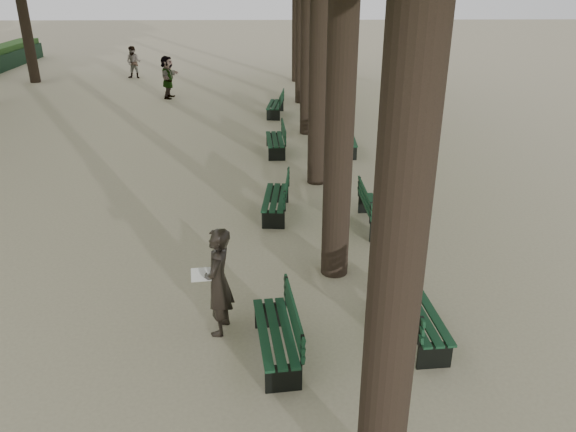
{
  "coord_description": "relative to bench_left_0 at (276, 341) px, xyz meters",
  "views": [
    {
      "loc": [
        0.39,
        -6.54,
        5.44
      ],
      "look_at": [
        0.6,
        3.0,
        1.2
      ],
      "focal_mm": 35.0,
      "sensor_mm": 36.0,
      "label": 1
    }
  ],
  "objects": [
    {
      "name": "ground",
      "position": [
        -0.37,
        -0.43,
        -0.27
      ],
      "size": [
        120.0,
        120.0,
        0.0
      ],
      "primitive_type": "plane",
      "color": "tan",
      "rests_on": "ground"
    },
    {
      "name": "bench_right_3",
      "position": [
        2.27,
        14.8,
        0.0
      ],
      "size": [
        0.61,
        1.81,
        0.92
      ],
      "color": "black",
      "rests_on": "ground"
    },
    {
      "name": "bench_right_0",
      "position": [
        2.27,
        0.46,
        0.0
      ],
      "size": [
        0.71,
        1.84,
        0.92
      ],
      "color": "black",
      "rests_on": "ground"
    },
    {
      "name": "pedestrian_c",
      "position": [
        6.41,
        19.81,
        0.55
      ],
      "size": [
        0.96,
        0.85,
        1.65
      ],
      "primitive_type": "imported",
      "rotation": [
        0.0,
        0.0,
        0.66
      ],
      "color": "#262628",
      "rests_on": "ground"
    },
    {
      "name": "man_with_map",
      "position": [
        -0.9,
        0.69,
        0.64
      ],
      "size": [
        0.68,
        0.78,
        1.83
      ],
      "color": "black",
      "rests_on": "ground"
    },
    {
      "name": "bench_right_2",
      "position": [
        2.27,
        10.26,
        0.0
      ],
      "size": [
        0.63,
        1.82,
        0.92
      ],
      "color": "black",
      "rests_on": "ground"
    },
    {
      "name": "pedestrian_e",
      "position": [
        -4.8,
        18.58,
        0.66
      ],
      "size": [
        0.54,
        1.76,
        1.87
      ],
      "primitive_type": "imported",
      "rotation": [
        0.0,
        0.0,
        1.47
      ],
      "color": "#262628",
      "rests_on": "ground"
    },
    {
      "name": "bench_left_1",
      "position": [
        0.0,
        5.35,
        0.0
      ],
      "size": [
        0.7,
        1.84,
        0.92
      ],
      "color": "black",
      "rests_on": "ground"
    },
    {
      "name": "pedestrian_a",
      "position": [
        -7.46,
        23.56,
        0.56
      ],
      "size": [
        0.84,
        0.44,
        1.65
      ],
      "primitive_type": "imported",
      "rotation": [
        0.0,
        0.0,
        6.15
      ],
      "color": "#262628",
      "rests_on": "ground"
    },
    {
      "name": "bench_left_2",
      "position": [
        0.0,
        10.25,
        0.0
      ],
      "size": [
        0.66,
        1.83,
        0.92
      ],
      "color": "black",
      "rests_on": "ground"
    },
    {
      "name": "bench_left_3",
      "position": [
        0.0,
        15.19,
        0.0
      ],
      "size": [
        0.75,
        1.85,
        0.92
      ],
      "color": "black",
      "rests_on": "ground"
    },
    {
      "name": "bench_right_1",
      "position": [
        2.27,
        4.65,
        0.0
      ],
      "size": [
        0.61,
        1.81,
        0.92
      ],
      "color": "black",
      "rests_on": "ground"
    },
    {
      "name": "bench_left_0",
      "position": [
        0.0,
        0.0,
        0.0
      ],
      "size": [
        0.79,
        1.86,
        0.92
      ],
      "color": "black",
      "rests_on": "ground"
    }
  ]
}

